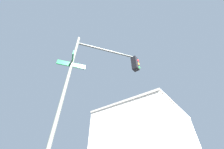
{
  "coord_description": "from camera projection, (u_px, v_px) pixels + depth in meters",
  "views": [
    {
      "loc": [
        -3.12,
        -9.1,
        1.04
      ],
      "look_at": [
        -5.33,
        -6.52,
        3.59
      ],
      "focal_mm": 18.74,
      "sensor_mm": 36.0,
      "label": 1
    }
  ],
  "objects": [
    {
      "name": "building_stucco",
      "position": [
        148.0,
        138.0,
        25.68
      ],
      "size": [
        16.29,
        20.38,
        10.4
      ],
      "color": "silver",
      "rests_on": "ground_plane"
    },
    {
      "name": "traffic_signal_near",
      "position": [
        104.0,
        71.0,
        5.04
      ],
      "size": [
        2.13,
        3.24,
        5.92
      ],
      "color": "#474C47",
      "rests_on": "ground_plane"
    }
  ]
}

